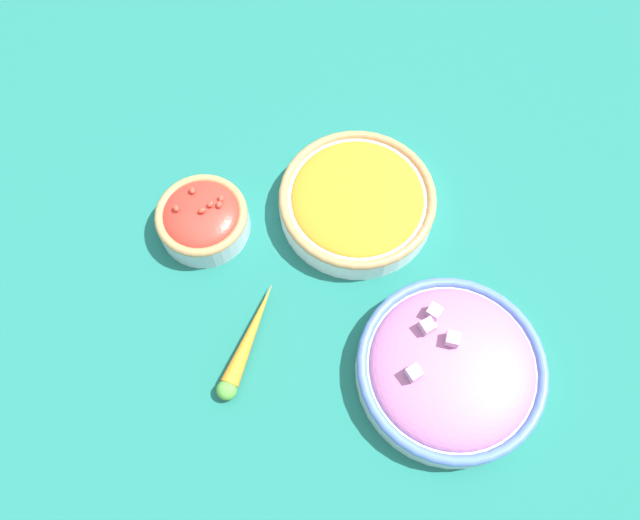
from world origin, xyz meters
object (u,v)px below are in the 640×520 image
(bowl_cherry_tomatoes, at_px, (202,218))
(bowl_red_onion, at_px, (451,368))
(loose_carrot, at_px, (247,343))
(bowl_carrots, at_px, (357,201))

(bowl_cherry_tomatoes, xyz_separation_m, bowl_red_onion, (0.27, 0.23, -0.00))
(bowl_red_onion, bearing_deg, loose_carrot, -115.71)
(bowl_cherry_tomatoes, height_order, bowl_red_onion, bowl_red_onion)
(bowl_carrots, xyz_separation_m, bowl_red_onion, (0.24, 0.03, 0.00))
(bowl_carrots, height_order, bowl_cherry_tomatoes, bowl_cherry_tomatoes)
(bowl_red_onion, distance_m, loose_carrot, 0.24)
(bowl_carrots, bearing_deg, bowl_red_onion, 7.49)
(bowl_cherry_tomatoes, relative_size, loose_carrot, 0.91)
(bowl_carrots, height_order, bowl_red_onion, bowl_red_onion)
(bowl_carrots, distance_m, bowl_cherry_tomatoes, 0.20)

